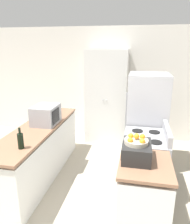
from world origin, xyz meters
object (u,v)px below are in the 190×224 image
at_px(refrigerator, 146,121).
at_px(toaster_oven, 136,151).
at_px(fruit_bowl, 136,141).
at_px(stove, 144,163).
at_px(wine_bottle, 21,141).
at_px(pantry_cabinet, 107,97).
at_px(microwave, 46,115).

xyz_separation_m(refrigerator, toaster_oven, (-0.15, -1.51, 0.14)).
bearing_deg(fruit_bowl, stove, 78.92).
distance_m(wine_bottle, toaster_oven, 1.47).
bearing_deg(refrigerator, wine_bottle, -136.71).
xyz_separation_m(stove, wine_bottle, (-1.60, -0.72, 0.55)).
relative_size(pantry_cabinet, refrigerator, 1.23).
bearing_deg(microwave, pantry_cabinet, 62.19).
height_order(refrigerator, toaster_oven, refrigerator).
relative_size(wine_bottle, fruit_bowl, 1.04).
bearing_deg(microwave, toaster_oven, -31.38).
relative_size(pantry_cabinet, wine_bottle, 7.38).
xyz_separation_m(stove, fruit_bowl, (-0.14, -0.71, 0.68)).
bearing_deg(wine_bottle, microwave, 93.98).
bearing_deg(wine_bottle, fruit_bowl, 0.36).
relative_size(refrigerator, wine_bottle, 6.02).
relative_size(stove, microwave, 2.17).
bearing_deg(stove, toaster_oven, -100.48).
xyz_separation_m(pantry_cabinet, wine_bottle, (-0.74, -2.48, -0.05)).
relative_size(toaster_oven, fruit_bowl, 1.56).
xyz_separation_m(stove, microwave, (-1.66, 0.23, 0.60)).
bearing_deg(pantry_cabinet, microwave, -117.81).
relative_size(refrigerator, microwave, 3.54).
distance_m(stove, fruit_bowl, 0.99).
relative_size(pantry_cabinet, stove, 2.00).
relative_size(stove, refrigerator, 0.61).
distance_m(refrigerator, fruit_bowl, 1.55).
height_order(stove, fruit_bowl, fruit_bowl).
relative_size(refrigerator, toaster_oven, 4.03).
height_order(wine_bottle, toaster_oven, wine_bottle).
distance_m(pantry_cabinet, wine_bottle, 2.59).
height_order(stove, refrigerator, refrigerator).
distance_m(toaster_oven, fruit_bowl, 0.14).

